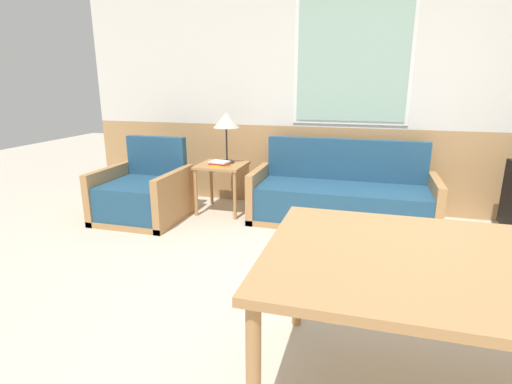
{
  "coord_description": "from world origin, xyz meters",
  "views": [
    {
      "loc": [
        -0.08,
        -2.11,
        1.49
      ],
      "look_at": [
        -1.0,
        1.14,
        0.54
      ],
      "focal_mm": 28.0,
      "sensor_mm": 36.0,
      "label": 1
    }
  ],
  "objects_px": {
    "armchair": "(143,196)",
    "table_lamp": "(226,122)",
    "couch": "(341,199)",
    "side_table": "(222,172)",
    "dining_table": "(495,278)"
  },
  "relations": [
    {
      "from": "couch",
      "to": "armchair",
      "type": "relative_size",
      "value": 2.19
    },
    {
      "from": "couch",
      "to": "dining_table",
      "type": "height_order",
      "value": "couch"
    },
    {
      "from": "armchair",
      "to": "side_table",
      "type": "height_order",
      "value": "armchair"
    },
    {
      "from": "couch",
      "to": "table_lamp",
      "type": "relative_size",
      "value": 3.31
    },
    {
      "from": "side_table",
      "to": "armchair",
      "type": "bearing_deg",
      "value": -147.89
    },
    {
      "from": "side_table",
      "to": "dining_table",
      "type": "distance_m",
      "value": 3.31
    },
    {
      "from": "couch",
      "to": "armchair",
      "type": "xyz_separation_m",
      "value": [
        -2.12,
        -0.47,
        0.0
      ]
    },
    {
      "from": "table_lamp",
      "to": "couch",
      "type": "bearing_deg",
      "value": -4.03
    },
    {
      "from": "side_table",
      "to": "dining_table",
      "type": "relative_size",
      "value": 0.29
    },
    {
      "from": "dining_table",
      "to": "couch",
      "type": "bearing_deg",
      "value": 107.58
    },
    {
      "from": "side_table",
      "to": "dining_table",
      "type": "bearing_deg",
      "value": -49.19
    },
    {
      "from": "armchair",
      "to": "table_lamp",
      "type": "bearing_deg",
      "value": 33.91
    },
    {
      "from": "armchair",
      "to": "dining_table",
      "type": "relative_size",
      "value": 0.45
    },
    {
      "from": "couch",
      "to": "side_table",
      "type": "bearing_deg",
      "value": 179.92
    },
    {
      "from": "armchair",
      "to": "table_lamp",
      "type": "xyz_separation_m",
      "value": [
        0.79,
        0.57,
        0.78
      ]
    }
  ]
}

